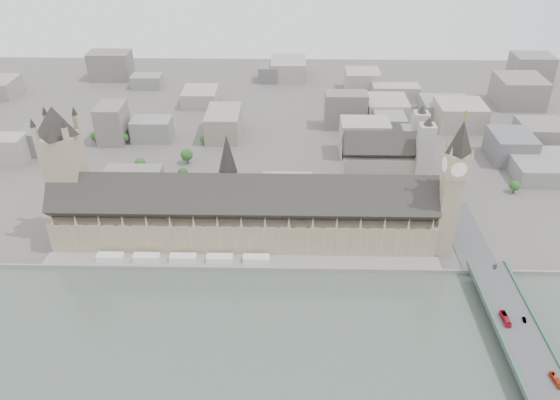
{
  "coord_description": "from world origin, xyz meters",
  "views": [
    {
      "loc": [
        32.07,
        -300.74,
        233.27
      ],
      "look_at": [
        25.51,
        26.93,
        30.22
      ],
      "focal_mm": 35.0,
      "sensor_mm": 36.0,
      "label": 1
    }
  ],
  "objects_px": {
    "palace_of_westminster": "(244,214)",
    "westminster_abbey": "(386,163)",
    "westminster_bridge": "(524,351)",
    "red_bus_north": "(505,319)",
    "car_silver": "(524,320)",
    "car_approach": "(495,266)",
    "elizabeth_tower": "(453,181)",
    "victoria_tower": "(65,168)",
    "red_bus_south": "(556,380)"
  },
  "relations": [
    {
      "from": "palace_of_westminster",
      "to": "westminster_abbey",
      "type": "distance_m",
      "value": 134.09
    },
    {
      "from": "westminster_bridge",
      "to": "westminster_abbey",
      "type": "xyz_separation_m",
      "value": [
        -51.08,
        182.5,
        19.96
      ]
    },
    {
      "from": "red_bus_north",
      "to": "car_silver",
      "type": "relative_size",
      "value": 2.77
    },
    {
      "from": "westminster_bridge",
      "to": "car_approach",
      "type": "relative_size",
      "value": 67.27
    },
    {
      "from": "car_silver",
      "to": "elizabeth_tower",
      "type": "bearing_deg",
      "value": 120.96
    },
    {
      "from": "victoria_tower",
      "to": "red_bus_south",
      "type": "xyz_separation_m",
      "value": [
        289.47,
        -138.57,
        -43.56
      ]
    },
    {
      "from": "westminster_abbey",
      "to": "westminster_bridge",
      "type": "bearing_deg",
      "value": -74.36
    },
    {
      "from": "westminster_bridge",
      "to": "red_bus_north",
      "type": "xyz_separation_m",
      "value": [
        -5.84,
        17.95,
        6.82
      ]
    },
    {
      "from": "palace_of_westminster",
      "to": "westminster_bridge",
      "type": "height_order",
      "value": "palace_of_westminster"
    },
    {
      "from": "westminster_bridge",
      "to": "westminster_abbey",
      "type": "relative_size",
      "value": 4.78
    },
    {
      "from": "victoria_tower",
      "to": "red_bus_south",
      "type": "height_order",
      "value": "victoria_tower"
    },
    {
      "from": "red_bus_north",
      "to": "car_approach",
      "type": "distance_m",
      "value": 49.84
    },
    {
      "from": "victoria_tower",
      "to": "red_bus_north",
      "type": "bearing_deg",
      "value": -18.96
    },
    {
      "from": "victoria_tower",
      "to": "car_approach",
      "type": "relative_size",
      "value": 20.7
    },
    {
      "from": "elizabeth_tower",
      "to": "westminster_abbey",
      "type": "relative_size",
      "value": 1.58
    },
    {
      "from": "red_bus_south",
      "to": "car_silver",
      "type": "xyz_separation_m",
      "value": [
        -0.17,
        43.34,
        -0.67
      ]
    },
    {
      "from": "palace_of_westminster",
      "to": "victoria_tower",
      "type": "relative_size",
      "value": 2.65
    },
    {
      "from": "elizabeth_tower",
      "to": "red_bus_north",
      "type": "bearing_deg",
      "value": -76.82
    },
    {
      "from": "westminster_abbey",
      "to": "red_bus_north",
      "type": "relative_size",
      "value": 5.58
    },
    {
      "from": "victoria_tower",
      "to": "red_bus_north",
      "type": "xyz_separation_m",
      "value": [
        278.16,
        -95.55,
        -43.26
      ]
    },
    {
      "from": "red_bus_south",
      "to": "car_approach",
      "type": "distance_m",
      "value": 91.9
    },
    {
      "from": "westminster_abbey",
      "to": "red_bus_south",
      "type": "relative_size",
      "value": 6.78
    },
    {
      "from": "red_bus_south",
      "to": "victoria_tower",
      "type": "bearing_deg",
      "value": 147.09
    },
    {
      "from": "palace_of_westminster",
      "to": "victoria_tower",
      "type": "xyz_separation_m",
      "value": [
        -122.0,
        6.3,
        32.5
      ]
    },
    {
      "from": "red_bus_south",
      "to": "red_bus_north",
      "type": "bearing_deg",
      "value": 97.41
    },
    {
      "from": "elizabeth_tower",
      "to": "car_silver",
      "type": "relative_size",
      "value": 24.44
    },
    {
      "from": "palace_of_westminster",
      "to": "red_bus_north",
      "type": "relative_size",
      "value": 21.75
    },
    {
      "from": "westminster_abbey",
      "to": "car_approach",
      "type": "bearing_deg",
      "value": -64.59
    },
    {
      "from": "elizabeth_tower",
      "to": "red_bus_south",
      "type": "bearing_deg",
      "value": -76.26
    },
    {
      "from": "car_silver",
      "to": "car_approach",
      "type": "relative_size",
      "value": 0.91
    },
    {
      "from": "elizabeth_tower",
      "to": "car_approach",
      "type": "distance_m",
      "value": 61.82
    },
    {
      "from": "red_bus_north",
      "to": "car_silver",
      "type": "bearing_deg",
      "value": 0.26
    },
    {
      "from": "palace_of_westminster",
      "to": "westminster_bridge",
      "type": "bearing_deg",
      "value": -33.49
    },
    {
      "from": "westminster_abbey",
      "to": "car_silver",
      "type": "bearing_deg",
      "value": -71.05
    },
    {
      "from": "elizabeth_tower",
      "to": "red_bus_north",
      "type": "relative_size",
      "value": 8.82
    },
    {
      "from": "palace_of_westminster",
      "to": "red_bus_south",
      "type": "distance_m",
      "value": 213.69
    },
    {
      "from": "palace_of_westminster",
      "to": "westminster_bridge",
      "type": "xyz_separation_m",
      "value": [
        162.0,
        -107.2,
        -17.58
      ]
    },
    {
      "from": "westminster_bridge",
      "to": "elizabeth_tower",
      "type": "bearing_deg",
      "value": 104.11
    },
    {
      "from": "elizabeth_tower",
      "to": "car_approach",
      "type": "bearing_deg",
      "value": -45.81
    },
    {
      "from": "red_bus_south",
      "to": "car_silver",
      "type": "distance_m",
      "value": 43.34
    },
    {
      "from": "red_bus_north",
      "to": "car_silver",
      "type": "distance_m",
      "value": 11.19
    },
    {
      "from": "elizabeth_tower",
      "to": "red_bus_north",
      "type": "distance_m",
      "value": 92.05
    },
    {
      "from": "elizabeth_tower",
      "to": "red_bus_north",
      "type": "height_order",
      "value": "elizabeth_tower"
    },
    {
      "from": "red_bus_north",
      "to": "victoria_tower",
      "type": "bearing_deg",
      "value": 159.64
    },
    {
      "from": "car_silver",
      "to": "red_bus_south",
      "type": "bearing_deg",
      "value": -79.59
    },
    {
      "from": "victoria_tower",
      "to": "elizabeth_tower",
      "type": "bearing_deg",
      "value": -3.96
    },
    {
      "from": "westminster_abbey",
      "to": "car_silver",
      "type": "distance_m",
      "value": 174.21
    },
    {
      "from": "elizabeth_tower",
      "to": "red_bus_south",
      "type": "height_order",
      "value": "elizabeth_tower"
    },
    {
      "from": "westminster_bridge",
      "to": "westminster_abbey",
      "type": "height_order",
      "value": "westminster_abbey"
    },
    {
      "from": "red_bus_north",
      "to": "red_bus_south",
      "type": "xyz_separation_m",
      "value": [
        11.31,
        -43.01,
        -0.3
      ]
    }
  ]
}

